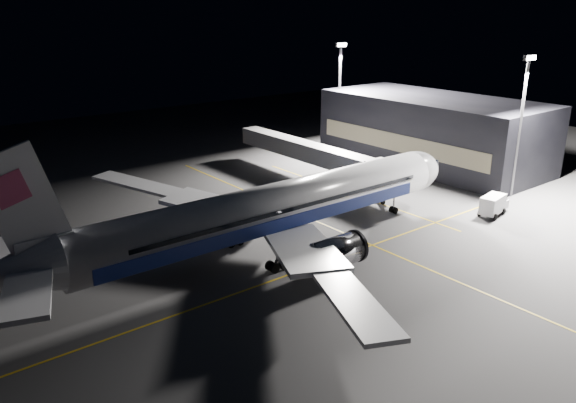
{
  "coord_description": "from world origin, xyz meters",
  "views": [
    {
      "loc": [
        -36.14,
        -48.11,
        26.73
      ],
      "look_at": [
        1.24,
        -0.84,
        6.0
      ],
      "focal_mm": 35.0,
      "sensor_mm": 36.0,
      "label": 1
    }
  ],
  "objects_px": {
    "safety_cone_a": "(294,227)",
    "safety_cone_c": "(189,231)",
    "service_truck": "(494,204)",
    "floodlight_mast_north": "(340,87)",
    "baggage_tug": "(209,215)",
    "safety_cone_b": "(264,221)",
    "floodlight_mast_south": "(522,114)",
    "jet_bridge": "(316,154)",
    "airliner": "(267,211)"
  },
  "relations": [
    {
      "from": "floodlight_mast_north",
      "to": "service_truck",
      "type": "distance_m",
      "value": 43.26
    },
    {
      "from": "airliner",
      "to": "safety_cone_a",
      "type": "xyz_separation_m",
      "value": [
        7.08,
        4.0,
        -4.9
      ]
    },
    {
      "from": "safety_cone_b",
      "to": "floodlight_mast_north",
      "type": "bearing_deg",
      "value": 33.79
    },
    {
      "from": "airliner",
      "to": "safety_cone_a",
      "type": "height_order",
      "value": "airliner"
    },
    {
      "from": "safety_cone_c",
      "to": "airliner",
      "type": "bearing_deg",
      "value": -68.76
    },
    {
      "from": "baggage_tug",
      "to": "safety_cone_a",
      "type": "distance_m",
      "value": 11.57
    },
    {
      "from": "jet_bridge",
      "to": "floodlight_mast_south",
      "type": "bearing_deg",
      "value": -53.21
    },
    {
      "from": "floodlight_mast_north",
      "to": "safety_cone_b",
      "type": "bearing_deg",
      "value": -146.21
    },
    {
      "from": "floodlight_mast_north",
      "to": "floodlight_mast_south",
      "type": "relative_size",
      "value": 1.0
    },
    {
      "from": "safety_cone_a",
      "to": "safety_cone_c",
      "type": "xyz_separation_m",
      "value": [
        -11.35,
        7.0,
        0.07
      ]
    },
    {
      "from": "safety_cone_b",
      "to": "safety_cone_c",
      "type": "bearing_deg",
      "value": 162.66
    },
    {
      "from": "jet_bridge",
      "to": "service_truck",
      "type": "bearing_deg",
      "value": -71.87
    },
    {
      "from": "airliner",
      "to": "jet_bridge",
      "type": "relative_size",
      "value": 1.79
    },
    {
      "from": "floodlight_mast_south",
      "to": "safety_cone_c",
      "type": "bearing_deg",
      "value": 159.44
    },
    {
      "from": "jet_bridge",
      "to": "baggage_tug",
      "type": "xyz_separation_m",
      "value": [
        -23.08,
        -4.92,
        -3.72
      ]
    },
    {
      "from": "floodlight_mast_north",
      "to": "safety_cone_c",
      "type": "xyz_separation_m",
      "value": [
        -45.35,
        -20.99,
        -12.04
      ]
    },
    {
      "from": "floodlight_mast_south",
      "to": "safety_cone_c",
      "type": "xyz_separation_m",
      "value": [
        -45.35,
        17.01,
        -12.04
      ]
    },
    {
      "from": "service_truck",
      "to": "safety_cone_b",
      "type": "distance_m",
      "value": 31.56
    },
    {
      "from": "floodlight_mast_north",
      "to": "safety_cone_a",
      "type": "distance_m",
      "value": 45.67
    },
    {
      "from": "jet_bridge",
      "to": "floodlight_mast_south",
      "type": "relative_size",
      "value": 1.66
    },
    {
      "from": "safety_cone_a",
      "to": "service_truck",
      "type": "bearing_deg",
      "value": -27.41
    },
    {
      "from": "floodlight_mast_south",
      "to": "baggage_tug",
      "type": "relative_size",
      "value": 7.11
    },
    {
      "from": "service_truck",
      "to": "safety_cone_b",
      "type": "bearing_deg",
      "value": 137.26
    },
    {
      "from": "jet_bridge",
      "to": "safety_cone_b",
      "type": "bearing_deg",
      "value": -150.61
    },
    {
      "from": "safety_cone_c",
      "to": "safety_cone_b",
      "type": "bearing_deg",
      "value": -17.34
    },
    {
      "from": "airliner",
      "to": "floodlight_mast_north",
      "type": "height_order",
      "value": "floodlight_mast_north"
    },
    {
      "from": "service_truck",
      "to": "safety_cone_a",
      "type": "height_order",
      "value": "service_truck"
    },
    {
      "from": "airliner",
      "to": "jet_bridge",
      "type": "height_order",
      "value": "airliner"
    },
    {
      "from": "floodlight_mast_south",
      "to": "airliner",
      "type": "bearing_deg",
      "value": 171.67
    },
    {
      "from": "safety_cone_a",
      "to": "safety_cone_b",
      "type": "distance_m",
      "value": 4.41
    },
    {
      "from": "airliner",
      "to": "floodlight_mast_south",
      "type": "bearing_deg",
      "value": -8.33
    },
    {
      "from": "floodlight_mast_south",
      "to": "safety_cone_b",
      "type": "distance_m",
      "value": 40.31
    },
    {
      "from": "floodlight_mast_north",
      "to": "service_truck",
      "type": "xyz_separation_m",
      "value": [
        -9.19,
        -40.86,
        -10.87
      ]
    },
    {
      "from": "airliner",
      "to": "safety_cone_c",
      "type": "relative_size",
      "value": 92.02
    },
    {
      "from": "floodlight_mast_north",
      "to": "baggage_tug",
      "type": "height_order",
      "value": "floodlight_mast_north"
    },
    {
      "from": "safety_cone_a",
      "to": "safety_cone_b",
      "type": "height_order",
      "value": "safety_cone_b"
    },
    {
      "from": "floodlight_mast_north",
      "to": "safety_cone_b",
      "type": "height_order",
      "value": "floodlight_mast_north"
    },
    {
      "from": "safety_cone_b",
      "to": "service_truck",
      "type": "bearing_deg",
      "value": -32.39
    },
    {
      "from": "floodlight_mast_south",
      "to": "safety_cone_b",
      "type": "height_order",
      "value": "floodlight_mast_south"
    },
    {
      "from": "floodlight_mast_north",
      "to": "safety_cone_a",
      "type": "bearing_deg",
      "value": -140.54
    },
    {
      "from": "floodlight_mast_north",
      "to": "safety_cone_a",
      "type": "relative_size",
      "value": 39.88
    },
    {
      "from": "floodlight_mast_north",
      "to": "service_truck",
      "type": "relative_size",
      "value": 3.59
    },
    {
      "from": "floodlight_mast_north",
      "to": "safety_cone_b",
      "type": "relative_size",
      "value": 34.64
    },
    {
      "from": "floodlight_mast_south",
      "to": "baggage_tug",
      "type": "height_order",
      "value": "floodlight_mast_south"
    },
    {
      "from": "airliner",
      "to": "baggage_tug",
      "type": "distance_m",
      "value": 13.82
    },
    {
      "from": "baggage_tug",
      "to": "safety_cone_b",
      "type": "distance_m",
      "value": 7.36
    },
    {
      "from": "airliner",
      "to": "baggage_tug",
      "type": "bearing_deg",
      "value": 90.01
    },
    {
      "from": "jet_bridge",
      "to": "floodlight_mast_south",
      "type": "xyz_separation_m",
      "value": [
        18.0,
        -24.07,
        7.79
      ]
    },
    {
      "from": "floodlight_mast_south",
      "to": "safety_cone_a",
      "type": "relative_size",
      "value": 39.88
    },
    {
      "from": "floodlight_mast_north",
      "to": "baggage_tug",
      "type": "xyz_separation_m",
      "value": [
        -41.08,
        -18.85,
        -11.51
      ]
    }
  ]
}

